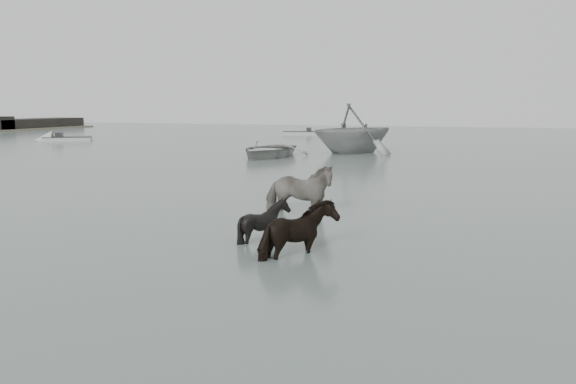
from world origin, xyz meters
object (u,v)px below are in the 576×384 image
object	(u,v)px
pony_black	(264,214)
pony_pinto	(298,182)
rowboat_lead	(268,148)
pony_dark	(300,221)

from	to	relation	value
pony_black	pony_pinto	bearing A→B (deg)	-6.44
pony_black	rowboat_lead	distance (m)	20.35
pony_dark	rowboat_lead	size ratio (longest dim) A/B	0.28
pony_dark	rowboat_lead	distance (m)	21.75
pony_pinto	pony_dark	xyz separation A→B (m)	(1.47, -4.41, -0.16)
rowboat_lead	pony_dark	bearing A→B (deg)	-64.49
pony_dark	rowboat_lead	xyz separation A→B (m)	(-8.42, 20.05, -0.18)
pony_pinto	pony_dark	distance (m)	4.65
pony_dark	pony_black	distance (m)	1.57
pony_black	rowboat_lead	xyz separation A→B (m)	(-7.25, 19.02, -0.06)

